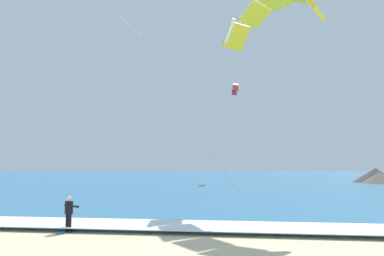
% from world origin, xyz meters
% --- Properties ---
extents(sea, '(200.00, 120.00, 0.20)m').
position_xyz_m(sea, '(0.00, 73.71, 0.10)').
color(sea, teal).
rests_on(sea, ground).
extents(surf_foam, '(200.00, 3.19, 0.04)m').
position_xyz_m(surf_foam, '(0.00, 14.71, 0.22)').
color(surf_foam, white).
rests_on(surf_foam, sea).
extents(surfboard, '(0.97, 1.46, 0.09)m').
position_xyz_m(surfboard, '(1.16, 13.38, 0.03)').
color(surfboard, '#239EC6').
rests_on(surfboard, ground).
extents(kitesurfer, '(0.66, 0.65, 1.69)m').
position_xyz_m(kitesurfer, '(1.17, 13.40, 0.94)').
color(kitesurfer, black).
rests_on(kitesurfer, ground).
extents(kite_primary, '(13.41, 11.71, 13.75)m').
position_xyz_m(kite_primary, '(11.41, 22.01, 13.61)').
color(kite_primary, yellow).
extents(kite_distant, '(1.20, 4.32, 1.53)m').
position_xyz_m(kite_distant, '(8.13, 57.08, 15.11)').
color(kite_distant, red).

